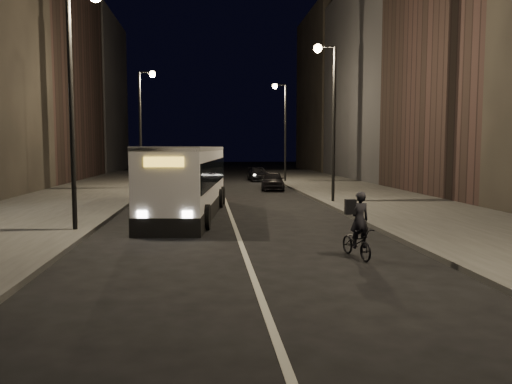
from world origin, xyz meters
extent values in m
plane|color=black|center=(0.00, 0.00, 0.00)|extent=(180.00, 180.00, 0.00)
cube|color=#333331|center=(8.50, 14.00, 0.08)|extent=(7.00, 70.00, 0.16)
cube|color=#333331|center=(-8.50, 14.00, 0.08)|extent=(7.00, 70.00, 0.16)
cube|color=black|center=(16.00, 27.50, 10.50)|extent=(8.00, 61.00, 21.00)
cube|color=black|center=(-16.00, 28.50, 11.00)|extent=(8.00, 61.00, 22.00)
cylinder|color=black|center=(5.60, 12.00, 4.16)|extent=(0.16, 0.16, 8.00)
cube|color=black|center=(5.15, 12.00, 8.16)|extent=(0.90, 0.08, 0.08)
sphere|color=#FFD18C|center=(4.70, 12.00, 8.06)|extent=(0.44, 0.44, 0.44)
cylinder|color=black|center=(5.60, 28.00, 4.16)|extent=(0.16, 0.16, 8.00)
cube|color=black|center=(5.15, 28.00, 8.16)|extent=(0.90, 0.08, 0.08)
sphere|color=#FFD18C|center=(4.70, 28.00, 8.06)|extent=(0.44, 0.44, 0.44)
cylinder|color=black|center=(-5.60, 4.00, 4.16)|extent=(0.16, 0.16, 8.00)
cylinder|color=black|center=(-5.60, 22.00, 4.16)|extent=(0.16, 0.16, 8.00)
cube|color=black|center=(-5.15, 22.00, 8.16)|extent=(0.90, 0.08, 0.08)
sphere|color=#FFD18C|center=(-4.70, 22.00, 8.06)|extent=(0.44, 0.44, 0.44)
cube|color=white|center=(-1.85, 8.43, 1.49)|extent=(3.47, 11.37, 2.98)
cube|color=black|center=(-1.85, 8.43, 1.91)|extent=(3.51, 11.00, 1.07)
cube|color=white|center=(-1.85, 8.43, 2.94)|extent=(3.49, 11.37, 0.17)
cube|color=gold|center=(-2.43, 2.87, 2.52)|extent=(1.31, 0.25, 0.33)
cylinder|color=black|center=(-3.42, 4.66, 0.47)|extent=(0.42, 0.96, 0.93)
cylinder|color=black|center=(-1.10, 4.41, 0.47)|extent=(0.42, 0.96, 0.93)
cylinder|color=black|center=(-2.65, 12.07, 0.47)|extent=(0.42, 0.96, 0.93)
cylinder|color=black|center=(-0.33, 11.83, 0.47)|extent=(0.42, 0.96, 0.93)
imported|color=black|center=(2.99, -0.66, 0.42)|extent=(0.83, 1.66, 0.83)
imported|color=black|center=(2.99, -0.86, 1.07)|extent=(0.61, 0.46, 1.52)
imported|color=black|center=(3.60, 21.15, 0.67)|extent=(1.95, 4.05, 1.33)
imported|color=#3B3B3E|center=(-1.55, 26.19, 0.78)|extent=(2.23, 4.88, 1.55)
imported|color=black|center=(3.60, 30.62, 0.60)|extent=(1.82, 4.17, 1.19)
camera|label=1|loc=(-1.06, -13.65, 2.99)|focal=35.00mm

